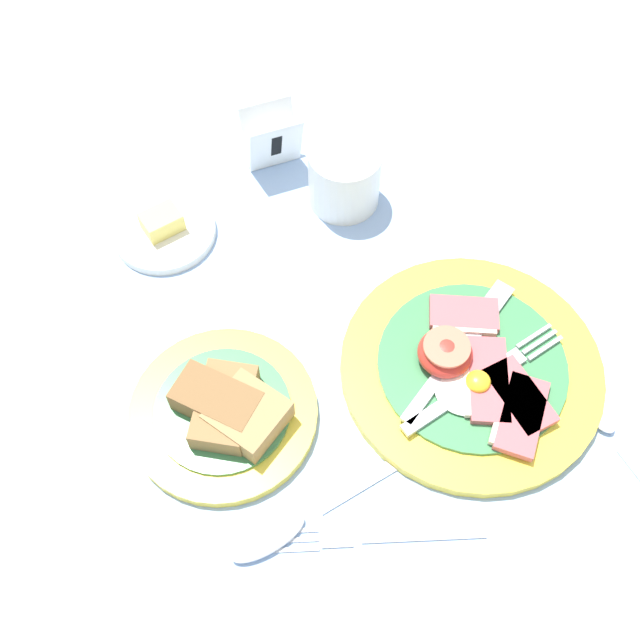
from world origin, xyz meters
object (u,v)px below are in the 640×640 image
(fork_on_cloth, at_px, (380,536))
(number_card, at_px, (273,139))
(sugar_cup, at_px, (344,176))
(butter_dish, at_px, (164,229))
(breakfast_plate, at_px, (472,368))
(teaspoon_near_cup, at_px, (296,522))
(teaspoon_by_saucer, at_px, (607,426))
(bread_plate, at_px, (226,411))

(fork_on_cloth, bearing_deg, number_card, -78.94)
(sugar_cup, relative_size, butter_dish, 0.71)
(number_card, bearing_deg, butter_dish, -158.90)
(breakfast_plate, height_order, butter_dish, breakfast_plate)
(teaspoon_near_cup, bearing_deg, number_card, -116.77)
(sugar_cup, height_order, butter_dish, sugar_cup)
(teaspoon_by_saucer, bearing_deg, sugar_cup, 12.72)
(bread_plate, height_order, teaspoon_by_saucer, bread_plate)
(breakfast_plate, bearing_deg, fork_on_cloth, -142.57)
(number_card, relative_size, fork_on_cloth, 0.41)
(sugar_cup, xyz_separation_m, number_card, (-0.05, 0.08, -0.00))
(bread_plate, bearing_deg, butter_dish, 88.87)
(bread_plate, relative_size, teaspoon_by_saucer, 0.90)
(number_card, bearing_deg, breakfast_plate, -74.49)
(butter_dish, xyz_separation_m, teaspoon_by_saucer, (0.32, -0.37, -0.00))
(teaspoon_by_saucer, relative_size, fork_on_cloth, 1.08)
(breakfast_plate, height_order, teaspoon_by_saucer, breakfast_plate)
(sugar_cup, xyz_separation_m, teaspoon_near_cup, (-0.18, -0.32, -0.03))
(bread_plate, xyz_separation_m, teaspoon_near_cup, (0.02, -0.12, -0.01))
(butter_dish, height_order, teaspoon_near_cup, butter_dish)
(sugar_cup, height_order, number_card, number_card)
(sugar_cup, bearing_deg, teaspoon_near_cup, -119.23)
(number_card, bearing_deg, fork_on_cloth, -96.93)
(breakfast_plate, distance_m, teaspoon_near_cup, 0.22)
(bread_plate, relative_size, sugar_cup, 2.25)
(number_card, xyz_separation_m, fork_on_cloth, (-0.06, -0.44, -0.04))
(number_card, bearing_deg, bread_plate, -116.67)
(bread_plate, bearing_deg, teaspoon_by_saucer, -23.64)
(butter_dish, distance_m, number_card, 0.16)
(number_card, height_order, fork_on_cloth, number_card)
(breakfast_plate, height_order, number_card, number_card)
(butter_dish, bearing_deg, sugar_cup, -7.59)
(sugar_cup, distance_m, fork_on_cloth, 0.38)
(bread_plate, height_order, teaspoon_near_cup, bread_plate)
(bread_plate, xyz_separation_m, fork_on_cloth, (0.09, -0.15, -0.01))
(bread_plate, bearing_deg, breakfast_plate, -10.48)
(breakfast_plate, height_order, fork_on_cloth, breakfast_plate)
(butter_dish, xyz_separation_m, number_card, (0.14, 0.05, 0.03))
(butter_dish, bearing_deg, fork_on_cloth, -77.91)
(fork_on_cloth, bearing_deg, teaspoon_near_cup, -11.60)
(sugar_cup, distance_m, number_card, 0.09)
(breakfast_plate, distance_m, bread_plate, 0.24)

